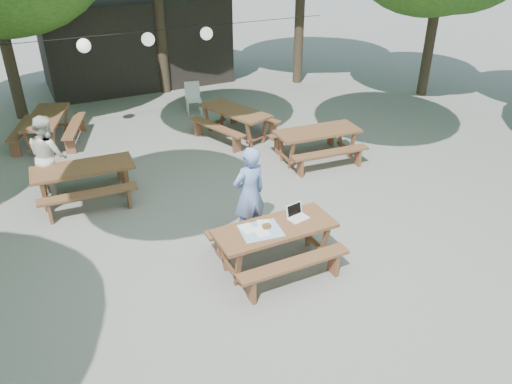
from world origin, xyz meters
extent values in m
plane|color=slate|center=(0.00, 0.00, 0.00)|extent=(80.00, 80.00, 0.00)
cube|color=black|center=(0.50, 10.50, 1.40)|extent=(6.00, 3.00, 2.80)
cube|color=brown|center=(-0.21, -0.96, 0.72)|extent=(2.00, 0.80, 0.06)
cube|color=brown|center=(-0.21, -1.61, 0.45)|extent=(1.90, 0.28, 0.05)
cube|color=brown|center=(-0.21, -0.31, 0.45)|extent=(1.90, 0.28, 0.05)
cube|color=brown|center=(-0.21, -0.96, 0.34)|extent=(1.70, 0.70, 0.69)
cube|color=brown|center=(-2.65, 2.72, 0.72)|extent=(2.05, 0.92, 0.06)
cube|color=brown|center=(-2.69, 2.07, 0.45)|extent=(1.91, 0.40, 0.05)
cube|color=brown|center=(-2.61, 3.37, 0.45)|extent=(1.91, 0.40, 0.05)
cube|color=brown|center=(-2.65, 2.72, 0.34)|extent=(1.74, 0.81, 0.69)
cube|color=brown|center=(2.66, 2.26, 0.72)|extent=(2.06, 0.96, 0.06)
cube|color=brown|center=(2.61, 1.61, 0.45)|extent=(1.92, 0.44, 0.05)
cube|color=brown|center=(2.71, 2.90, 0.45)|extent=(1.92, 0.44, 0.05)
cube|color=brown|center=(2.66, 2.26, 0.34)|extent=(1.75, 0.84, 0.69)
cube|color=brown|center=(-2.99, 6.13, 0.72)|extent=(1.40, 2.15, 0.06)
cube|color=brown|center=(-2.37, 5.92, 0.45)|extent=(0.87, 1.89, 0.05)
cube|color=brown|center=(-3.60, 6.34, 0.45)|extent=(0.87, 1.89, 0.05)
cube|color=brown|center=(-2.99, 6.13, 0.34)|extent=(1.21, 1.83, 0.69)
cube|color=brown|center=(1.49, 4.41, 0.72)|extent=(1.40, 2.15, 0.06)
cube|color=brown|center=(2.10, 4.62, 0.45)|extent=(0.88, 1.89, 0.05)
cube|color=brown|center=(0.87, 4.20, 0.45)|extent=(0.88, 1.89, 0.05)
cube|color=brown|center=(1.49, 4.41, 0.34)|extent=(1.21, 1.83, 0.69)
imported|color=#748FD3|center=(-0.22, -0.01, 0.89)|extent=(0.70, 0.51, 1.78)
imported|color=silver|center=(-3.20, 3.32, 0.86)|extent=(0.89, 1.00, 1.72)
cube|color=silver|center=(1.13, 6.62, 0.40)|extent=(0.53, 0.53, 0.04)
cube|color=silver|center=(1.17, 6.81, 0.66)|extent=(0.44, 0.13, 0.48)
cube|color=silver|center=(1.13, 6.62, 0.19)|extent=(0.50, 0.50, 0.38)
cube|color=white|center=(0.26, -0.91, 0.76)|extent=(0.37, 0.29, 0.02)
cube|color=white|center=(0.24, -0.80, 0.88)|extent=(0.34, 0.12, 0.23)
cube|color=black|center=(0.24, -0.81, 0.88)|extent=(0.28, 0.09, 0.19)
cube|color=#3786BE|center=(-0.47, -0.96, 0.75)|extent=(0.72, 0.63, 0.01)
cube|color=white|center=(-0.48, -1.00, 0.76)|extent=(0.23, 0.31, 0.00)
cube|color=white|center=(-0.34, -0.83, 0.76)|extent=(0.29, 0.35, 0.00)
cube|color=white|center=(-0.64, -0.82, 0.76)|extent=(0.23, 0.31, 0.00)
cube|color=brown|center=(-0.35, -0.94, 0.80)|extent=(0.14, 0.11, 0.06)
cylinder|color=black|center=(0.50, 6.00, 2.60)|extent=(9.00, 0.02, 0.02)
sphere|color=white|center=(-1.80, 6.00, 2.40)|extent=(0.34, 0.34, 0.34)
sphere|color=white|center=(-0.20, 6.00, 2.40)|extent=(0.34, 0.34, 0.34)
sphere|color=white|center=(1.40, 6.00, 2.40)|extent=(0.34, 0.34, 0.34)
cylinder|color=#2D2319|center=(-3.50, 8.50, 2.22)|extent=(0.32, 0.32, 4.44)
cylinder|color=#2D2319|center=(1.00, 9.00, 2.62)|extent=(0.32, 0.32, 5.24)
cylinder|color=#2D2319|center=(5.50, 8.00, 2.71)|extent=(0.32, 0.32, 5.41)
cylinder|color=#2D2319|center=(8.50, 5.00, 2.11)|extent=(0.32, 0.32, 4.22)
camera|label=1|loc=(-3.50, -6.93, 5.20)|focal=35.00mm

